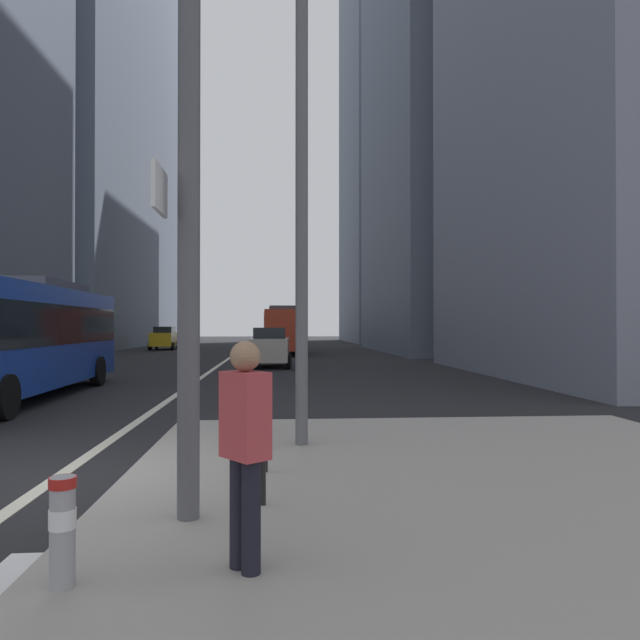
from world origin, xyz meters
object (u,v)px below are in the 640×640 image
at_px(city_bus_blue_oncoming, 17,333).
at_px(street_lamp_post, 302,124).
at_px(pedestrian_waiting, 245,442).
at_px(car_oncoming_mid, 164,338).
at_px(city_bus_red_receding, 281,328).
at_px(car_receding_near, 270,347).
at_px(city_bus_red_distant, 279,327).
at_px(bollard_left, 62,525).

xyz_separation_m(city_bus_blue_oncoming, street_lamp_post, (7.55, -7.35, 3.45)).
bearing_deg(pedestrian_waiting, car_oncoming_mid, 101.45).
xyz_separation_m(car_oncoming_mid, pedestrian_waiting, (9.26, -45.72, 0.16)).
height_order(city_bus_red_receding, street_lamp_post, street_lamp_post).
bearing_deg(city_bus_blue_oncoming, car_receding_near, 60.44).
relative_size(city_bus_red_receding, pedestrian_waiting, 6.38).
xyz_separation_m(city_bus_red_distant, street_lamp_post, (0.11, -54.68, 3.45)).
height_order(car_receding_near, pedestrian_waiting, car_receding_near).
height_order(city_bus_red_distant, pedestrian_waiting, city_bus_red_distant).
bearing_deg(street_lamp_post, city_bus_red_receding, 90.13).
bearing_deg(street_lamp_post, bollard_left, -111.67).
relative_size(street_lamp_post, pedestrian_waiting, 4.49).
distance_m(city_bus_red_receding, street_lamp_post, 34.15).
distance_m(car_oncoming_mid, bollard_left, 46.59).
bearing_deg(pedestrian_waiting, city_bus_red_distant, 89.49).
distance_m(city_bus_red_distant, car_oncoming_mid, 16.86).
bearing_deg(city_bus_red_distant, car_receding_near, -90.97).
bearing_deg(city_bus_red_receding, city_bus_red_distant, 90.09).
bearing_deg(pedestrian_waiting, city_bus_blue_oncoming, 119.76).
relative_size(car_oncoming_mid, pedestrian_waiting, 2.50).
bearing_deg(car_receding_near, street_lamp_post, -87.91).
xyz_separation_m(city_bus_red_distant, car_oncoming_mid, (-9.79, -13.70, -0.85)).
relative_size(car_receding_near, street_lamp_post, 0.51).
distance_m(car_oncoming_mid, car_receding_near, 23.45).
relative_size(car_receding_near, pedestrian_waiting, 2.31).
relative_size(city_bus_blue_oncoming, city_bus_red_receding, 1.00).
xyz_separation_m(city_bus_blue_oncoming, city_bus_red_receding, (7.47, 26.63, 0.00)).
xyz_separation_m(city_bus_blue_oncoming, city_bus_red_distant, (7.44, 47.33, 0.00)).
relative_size(city_bus_red_distant, street_lamp_post, 1.45).
height_order(city_bus_red_distant, street_lamp_post, street_lamp_post).
relative_size(city_bus_blue_oncoming, city_bus_red_distant, 0.98).
bearing_deg(car_oncoming_mid, bollard_left, -80.18).
height_order(city_bus_red_receding, car_oncoming_mid, city_bus_red_receding).
xyz_separation_m(city_bus_red_distant, bollard_left, (-1.85, -59.60, -1.24)).
height_order(car_oncoming_mid, pedestrian_waiting, car_oncoming_mid).
xyz_separation_m(car_receding_near, pedestrian_waiting, (0.07, -24.15, 0.16)).
distance_m(city_bus_blue_oncoming, car_receding_near, 13.90).
bearing_deg(bollard_left, car_oncoming_mid, 99.82).
height_order(street_lamp_post, pedestrian_waiting, street_lamp_post).
relative_size(city_bus_red_receding, city_bus_red_distant, 0.98).
distance_m(city_bus_red_receding, bollard_left, 38.96).
distance_m(city_bus_blue_oncoming, car_oncoming_mid, 33.73).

